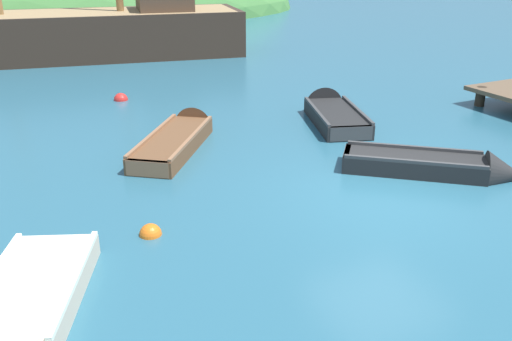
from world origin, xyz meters
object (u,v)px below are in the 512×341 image
object	(u,v)px
sailing_ship	(75,40)
rowboat_portside	(438,168)
rowboat_center	(20,322)
buoy_red	(121,100)
rowboat_outer_right	(331,114)
buoy_orange	(151,235)
rowboat_far	(181,138)

from	to	relation	value
sailing_ship	rowboat_portside	distance (m)	16.96
rowboat_center	buoy_red	xyz separation A→B (m)	(3.77, 10.25, -0.11)
buoy_red	rowboat_outer_right	bearing A→B (deg)	-44.59
rowboat_portside	buoy_orange	distance (m)	6.07
buoy_red	rowboat_portside	bearing A→B (deg)	-63.30
rowboat_center	rowboat_outer_right	distance (m)	10.14
rowboat_center	rowboat_portside	xyz separation A→B (m)	(8.19, 1.48, 0.01)
rowboat_portside	buoy_orange	world-z (taller)	rowboat_portside
sailing_ship	rowboat_center	world-z (taller)	sailing_ship
rowboat_portside	buoy_orange	size ratio (longest dim) A/B	8.95
sailing_ship	rowboat_center	distance (m)	18.25
sailing_ship	rowboat_far	size ratio (longest dim) A/B	4.51
rowboat_center	rowboat_far	world-z (taller)	rowboat_center
rowboat_center	rowboat_far	distance (m)	6.99
rowboat_outer_right	buoy_red	distance (m)	6.48
rowboat_outer_right	rowboat_far	xyz separation A→B (m)	(-4.31, -0.03, -0.01)
rowboat_portside	rowboat_outer_right	bearing A→B (deg)	127.49
rowboat_center	buoy_orange	world-z (taller)	rowboat_center
buoy_red	buoy_orange	world-z (taller)	buoy_red
rowboat_portside	buoy_orange	bearing A→B (deg)	-141.26
rowboat_center	buoy_red	size ratio (longest dim) A/B	7.73
rowboat_far	buoy_orange	world-z (taller)	rowboat_far
rowboat_outer_right	buoy_orange	size ratio (longest dim) A/B	9.57
sailing_ship	rowboat_center	xyz separation A→B (m)	(-3.80, -17.84, -0.61)
rowboat_outer_right	buoy_orange	xyz separation A→B (m)	(-6.27, -4.08, -0.13)
rowboat_outer_right	buoy_orange	world-z (taller)	rowboat_outer_right
sailing_ship	buoy_red	distance (m)	7.62
buoy_red	buoy_orange	xyz separation A→B (m)	(-1.65, -8.63, 0.00)
buoy_red	buoy_orange	bearing A→B (deg)	-100.84
buoy_orange	rowboat_center	bearing A→B (deg)	-142.52
sailing_ship	rowboat_outer_right	size ratio (longest dim) A/B	4.73
buoy_red	buoy_orange	distance (m)	8.78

